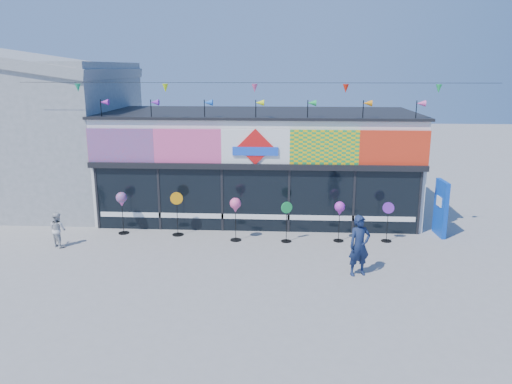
# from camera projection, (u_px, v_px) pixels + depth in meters

# --- Properties ---
(ground) EXTENTS (80.00, 80.00, 0.00)m
(ground) POSITION_uv_depth(u_px,v_px,m) (249.00, 267.00, 14.87)
(ground) COLOR gray
(ground) RESTS_ON ground
(kite_shop) EXTENTS (16.00, 5.70, 5.31)m
(kite_shop) POSITION_uv_depth(u_px,v_px,m) (259.00, 163.00, 20.13)
(kite_shop) COLOR white
(kite_shop) RESTS_ON ground
(neighbour_building) EXTENTS (8.18, 7.20, 6.87)m
(neighbour_building) POSITION_uv_depth(u_px,v_px,m) (29.00, 129.00, 21.44)
(neighbour_building) COLOR #9EA0A3
(neighbour_building) RESTS_ON ground
(blue_sign) EXTENTS (0.22, 1.00, 1.98)m
(blue_sign) POSITION_uv_depth(u_px,v_px,m) (441.00, 208.00, 17.50)
(blue_sign) COLOR #0C40B5
(blue_sign) RESTS_ON ground
(spinner_0) EXTENTS (0.39, 0.39, 1.52)m
(spinner_0) POSITION_uv_depth(u_px,v_px,m) (122.00, 201.00, 17.62)
(spinner_0) COLOR black
(spinner_0) RESTS_ON ground
(spinner_1) EXTENTS (0.44, 0.40, 1.57)m
(spinner_1) POSITION_uv_depth(u_px,v_px,m) (177.00, 213.00, 17.54)
(spinner_1) COLOR black
(spinner_1) RESTS_ON ground
(spinner_2) EXTENTS (0.38, 0.38, 1.51)m
(spinner_2) POSITION_uv_depth(u_px,v_px,m) (235.00, 207.00, 16.90)
(spinner_2) COLOR black
(spinner_2) RESTS_ON ground
(spinner_3) EXTENTS (0.38, 0.36, 1.40)m
(spinner_3) POSITION_uv_depth(u_px,v_px,m) (286.00, 221.00, 16.89)
(spinner_3) COLOR black
(spinner_3) RESTS_ON ground
(spinner_4) EXTENTS (0.36, 0.36, 1.40)m
(spinner_4) POSITION_uv_depth(u_px,v_px,m) (340.00, 210.00, 16.85)
(spinner_4) COLOR black
(spinner_4) RESTS_ON ground
(spinner_5) EXTENTS (0.38, 0.35, 1.38)m
(spinner_5) POSITION_uv_depth(u_px,v_px,m) (388.00, 221.00, 16.92)
(spinner_5) COLOR black
(spinner_5) RESTS_ON ground
(adult_man) EXTENTS (0.75, 0.61, 1.77)m
(adult_man) POSITION_uv_depth(u_px,v_px,m) (359.00, 246.00, 14.13)
(adult_man) COLOR #152142
(adult_man) RESTS_ON ground
(child) EXTENTS (0.66, 0.57, 1.18)m
(child) POSITION_uv_depth(u_px,v_px,m) (58.00, 229.00, 16.48)
(child) COLOR silver
(child) RESTS_ON ground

